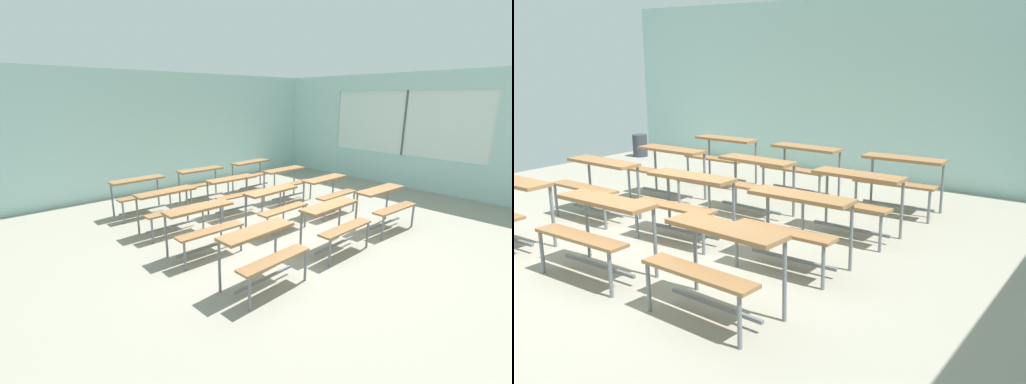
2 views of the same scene
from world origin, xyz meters
TOP-DOWN VIEW (x-y plane):
  - ground at (0.00, 0.00)m, footprint 10.00×9.00m
  - wall_back at (0.00, 4.50)m, footprint 10.00×0.12m
  - desk_bench_r0c1 at (0.13, -0.93)m, footprint 1.11×0.61m
  - desk_bench_r0c2 at (1.63, -0.94)m, footprint 1.13×0.64m
  - desk_bench_r1c0 at (-1.48, 0.32)m, footprint 1.10×0.60m
  - desk_bench_r1c1 at (0.07, 0.33)m, footprint 1.12×0.63m
  - desk_bench_r1c2 at (1.58, 0.30)m, footprint 1.11×0.60m
  - desk_bench_r2c0 at (-1.43, 1.52)m, footprint 1.11×0.61m
  - desk_bench_r2c1 at (0.09, 1.57)m, footprint 1.12×0.63m
  - desk_bench_r2c2 at (1.60, 1.52)m, footprint 1.11×0.61m
  - desk_bench_r3c0 at (-1.43, 2.78)m, footprint 1.11×0.60m
  - desk_bench_r3c1 at (0.10, 2.80)m, footprint 1.12×0.62m
  - desk_bench_r3c2 at (1.65, 2.80)m, footprint 1.13×0.64m
  - trash_bin at (-4.39, 3.64)m, footprint 0.29×0.29m

SIDE VIEW (x-z plane):
  - ground at x=0.00m, z-range -0.05..0.00m
  - trash_bin at x=-4.39m, z-range 0.00..0.46m
  - desk_bench_r0c1 at x=0.13m, z-range 0.19..0.93m
  - desk_bench_r0c2 at x=1.63m, z-range 0.19..0.93m
  - desk_bench_r1c0 at x=-1.48m, z-range 0.19..0.93m
  - desk_bench_r1c1 at x=0.07m, z-range 0.19..0.93m
  - desk_bench_r1c2 at x=1.58m, z-range 0.19..0.93m
  - desk_bench_r2c0 at x=-1.43m, z-range 0.19..0.93m
  - desk_bench_r2c1 at x=0.09m, z-range 0.19..0.93m
  - desk_bench_r2c2 at x=1.60m, z-range 0.19..0.93m
  - desk_bench_r3c0 at x=-1.43m, z-range 0.19..0.93m
  - desk_bench_r3c1 at x=0.10m, z-range 0.19..0.93m
  - desk_bench_r3c2 at x=1.65m, z-range 0.19..0.93m
  - wall_back at x=0.00m, z-range 0.00..3.00m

